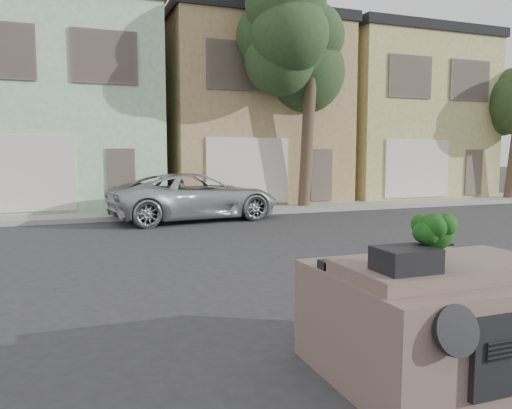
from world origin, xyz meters
TOP-DOWN VIEW (x-y plane):
  - ground_plane at (0.00, 0.00)m, footprint 120.00×120.00m
  - sidewalk at (0.00, 10.50)m, footprint 40.00×3.00m
  - townhouse_mint at (-3.50, 14.50)m, footprint 7.20×8.20m
  - townhouse_tan at (4.00, 14.50)m, footprint 7.20×8.20m
  - townhouse_beige at (11.50, 14.50)m, footprint 7.20×8.20m
  - silver_pickup at (0.52, 8.56)m, footprint 5.59×3.12m
  - tree_near at (5.00, 9.80)m, footprint 4.40×4.00m
  - car_dashboard at (0.00, -3.00)m, footprint 2.00×1.80m
  - instrument_hump at (-0.58, -3.35)m, footprint 0.48×0.38m
  - wiper_arm at (0.28, -2.62)m, footprint 0.69×0.15m
  - broccoli at (-0.23, -3.28)m, footprint 0.53×0.53m

SIDE VIEW (x-z plane):
  - ground_plane at x=0.00m, z-range 0.00..0.00m
  - silver_pickup at x=0.52m, z-range -0.74..0.74m
  - sidewalk at x=0.00m, z-range 0.00..0.15m
  - car_dashboard at x=0.00m, z-range 0.00..1.12m
  - wiper_arm at x=0.28m, z-range 1.12..1.14m
  - instrument_hump at x=-0.58m, z-range 1.12..1.32m
  - broccoli at x=-0.23m, z-range 1.12..1.59m
  - townhouse_mint at x=-3.50m, z-range 0.00..7.55m
  - townhouse_tan at x=4.00m, z-range 0.00..7.55m
  - townhouse_beige at x=11.50m, z-range 0.00..7.55m
  - tree_near at x=5.00m, z-range 0.00..8.50m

